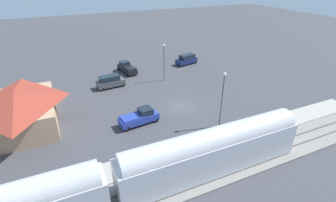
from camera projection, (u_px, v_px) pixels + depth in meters
name	position (u px, v px, depth m)	size (l,w,h in m)	color
ground_plane	(182.00, 106.00, 39.33)	(200.00, 200.00, 0.00)	#424247
railway_track	(240.00, 161.00, 28.00)	(4.80, 70.00, 0.30)	gray
platform	(219.00, 140.00, 31.20)	(3.20, 46.00, 0.30)	#A8A399
passenger_train	(111.00, 181.00, 21.53)	(2.93, 40.35, 4.98)	silver
station_building	(19.00, 108.00, 33.17)	(12.54, 9.21, 5.39)	tan
pedestrian_on_platform	(225.00, 130.00, 31.26)	(0.36, 0.36, 1.71)	#23284C
pickup_blue	(139.00, 117.00, 34.42)	(2.57, 5.59, 2.14)	#283D9E
pickup_black	(127.00, 68.00, 51.68)	(5.66, 3.19, 2.14)	black
suv_charcoal	(110.00, 81.00, 45.11)	(2.38, 5.05, 2.22)	#47494F
suv_navy	(187.00, 59.00, 56.16)	(3.00, 5.21, 2.22)	navy
light_pole_near_platform	(223.00, 94.00, 31.99)	(0.44, 0.44, 7.79)	#515156
light_pole_lot_center	(164.00, 58.00, 46.25)	(0.44, 0.44, 7.03)	#515156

